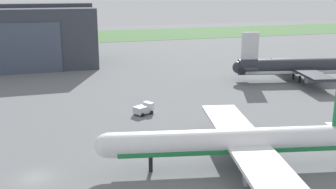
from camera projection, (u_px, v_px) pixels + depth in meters
ground_plane at (36, 178)px, 53.10m from camera, size 440.00×440.00×0.00m
grass_field_strip at (38, 38)px, 203.64m from camera, size 440.00×56.00×0.08m
airliner_far_left at (303, 67)px, 108.09m from camera, size 38.39×30.70×13.41m
airliner_near_left at (242, 142)px, 55.01m from camera, size 39.10×36.12×11.68m
baggage_tug at (144, 109)px, 79.76m from camera, size 4.40×3.71×2.22m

